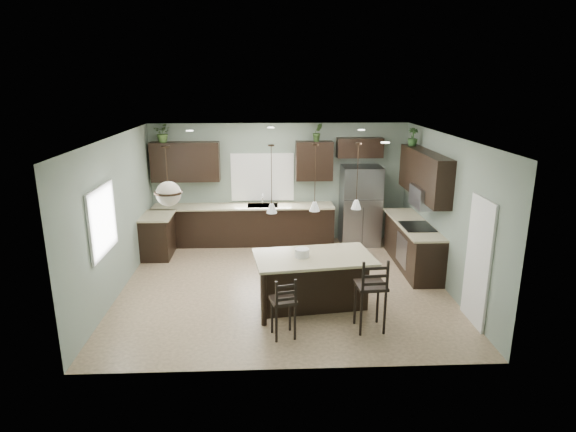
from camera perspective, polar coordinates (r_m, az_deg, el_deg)
The scene contains 32 objects.
ground at distance 9.21m, azimuth -0.52°, elevation -8.20°, with size 6.00×6.00×0.00m, color #9E8466.
pantry_door at distance 8.07m, azimuth 21.60°, elevation -5.10°, with size 0.04×0.82×2.04m, color white.
window_back at distance 11.36m, azimuth -3.05°, elevation 4.64°, with size 1.35×0.02×1.00m, color white.
window_left at distance 8.37m, azimuth -21.23°, elevation -0.51°, with size 0.02×1.10×1.00m, color white.
left_return_cabs at distance 10.90m, azimuth -15.19°, elevation -2.36°, with size 0.60×0.90×0.90m, color black.
left_return_countertop at distance 10.76m, azimuth -15.27°, elevation 0.02°, with size 0.66×0.96×0.04m, color beige.
back_lower_cabs at distance 11.36m, azimuth -5.25°, elevation -1.13°, with size 4.20×0.60×0.90m, color black.
back_countertop at distance 11.21m, azimuth -5.31°, elevation 1.14°, with size 4.20×0.66×0.04m, color beige.
sink_inset at distance 11.20m, azimuth -3.01°, elevation 1.25°, with size 0.70×0.45×0.01m, color gray.
faucet at distance 11.13m, azimuth -3.02°, elevation 1.93°, with size 0.02×0.02×0.28m, color silver.
back_upper_left at distance 11.29m, azimuth -12.05°, elevation 6.31°, with size 1.55×0.34×0.90m, color black.
back_upper_right at distance 11.19m, azimuth 3.12°, elevation 6.55°, with size 0.85×0.34×0.90m, color black.
fridge_header at distance 11.29m, azimuth 8.50°, elevation 8.02°, with size 1.05×0.34×0.45m, color black.
right_lower_cabs at distance 10.29m, azimuth 14.52°, elevation -3.39°, with size 0.60×2.35×0.90m, color black.
right_countertop at distance 10.15m, azimuth 14.60°, elevation -0.89°, with size 0.66×2.35×0.04m, color beige.
cooktop at distance 9.89m, azimuth 15.06°, elevation -1.21°, with size 0.58×0.75×0.02m, color black.
wall_oven_front at distance 9.96m, azimuth 13.29°, elevation -3.96°, with size 0.01×0.72×0.60m, color gray.
right_upper_cabs at distance 9.96m, azimuth 15.83°, elevation 4.81°, with size 0.34×2.35×0.90m, color black.
microwave at distance 9.77m, azimuth 15.87°, elevation 2.20°, with size 0.40×0.75×0.40m, color gray.
refrigerator at distance 11.34m, azimuth 8.57°, elevation 1.23°, with size 0.90×0.74×1.85m, color gray.
kitchen_island at distance 8.21m, azimuth 3.03°, elevation -7.78°, with size 1.96×1.11×0.92m, color black.
serving_dish at distance 7.97m, azimuth 1.68°, elevation -4.38°, with size 0.24×0.24×0.14m, color silver.
bar_stool_left at distance 7.29m, azimuth -0.57°, elevation -10.71°, with size 0.36×0.36×0.98m, color black.
bar_stool_right at distance 7.55m, azimuth 9.73°, elevation -9.03°, with size 0.45×0.45×1.21m, color black.
pendant_left at distance 7.55m, azimuth -1.97°, elevation 4.37°, with size 0.17×0.17×1.10m, color white, non-canonical shape.
pendant_center at distance 7.67m, azimuth 3.23°, elevation 4.54°, with size 0.17×0.17×1.10m, color silver, non-canonical shape.
pendant_right at distance 7.86m, azimuth 8.22°, elevation 4.67°, with size 0.17×0.17×1.10m, color silver, non-canonical shape.
chandelier at distance 7.62m, azimuth -14.12°, elevation 4.60°, with size 0.43×0.43×0.95m, color beige, non-canonical shape.
plant_back_left at distance 11.26m, azimuth -14.59°, elevation 9.53°, with size 0.38×0.33×0.43m, color #3B5A27.
plant_back_right at distance 11.08m, azimuth 3.52°, elevation 9.87°, with size 0.23×0.18×0.41m, color #324F22.
plant_right_wall at distance 10.62m, azimuth 14.58°, elevation 9.05°, with size 0.21×0.21×0.38m, color #2C5224.
room_shell at distance 8.66m, azimuth -0.55°, elevation 2.13°, with size 6.00×6.00×6.00m.
Camera 1 is at (-0.29, -8.41, 3.75)m, focal length 30.00 mm.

